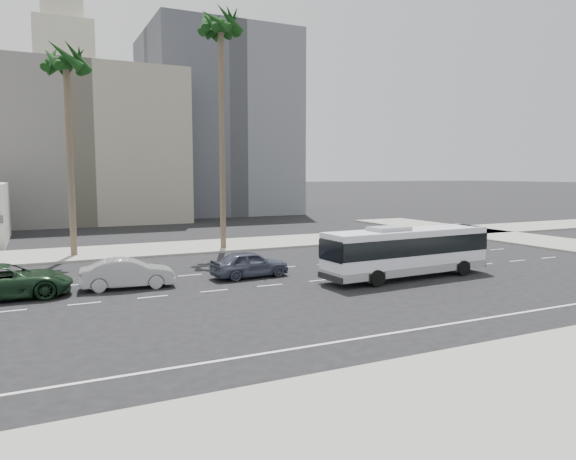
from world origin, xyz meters
TOP-DOWN VIEW (x-y plane):
  - ground at (0.00, 0.00)m, footprint 700.00×700.00m
  - sidewalk_north at (0.00, 15.50)m, footprint 120.00×7.00m
  - midrise_beige_west at (-12.00, 45.00)m, footprint 24.00×18.00m
  - midrise_gray_center at (8.00, 52.00)m, footprint 20.00×20.00m
  - civic_tower at (-2.00, 250.00)m, footprint 42.00×42.00m
  - highrise_right at (45.00, 230.00)m, footprint 26.00×26.00m
  - highrise_far at (70.00, 260.00)m, footprint 22.00×22.00m
  - city_bus at (1.73, -1.35)m, footprint 10.29×2.88m
  - car_a at (-6.10, 2.56)m, footprint 2.05×4.50m
  - car_b at (-12.71, 2.56)m, footprint 2.06×4.73m
  - car_c at (-18.21, 2.68)m, footprint 2.76×5.89m
  - palm_near at (-3.87, 13.75)m, footprint 5.35×5.35m
  - palm_mid at (-14.50, 14.61)m, footprint 4.66×4.66m

SIDE VIEW (x-z plane):
  - ground at x=0.00m, z-range 0.00..0.00m
  - sidewalk_north at x=0.00m, z-range 0.00..0.15m
  - car_a at x=-6.10m, z-range 0.00..1.50m
  - car_b at x=-12.71m, z-range 0.00..1.51m
  - car_c at x=-18.21m, z-range 0.00..1.63m
  - city_bus at x=1.73m, z-range 0.07..2.99m
  - midrise_beige_west at x=-12.00m, z-range 0.00..18.00m
  - palm_mid at x=-14.50m, z-range 5.76..20.17m
  - midrise_gray_center at x=8.00m, z-range 0.00..26.00m
  - palm_near at x=-3.87m, z-range 7.30..25.29m
  - highrise_far at x=70.00m, z-range 0.00..60.00m
  - highrise_right at x=45.00m, z-range 0.00..70.00m
  - civic_tower at x=-2.00m, z-range -25.67..103.33m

